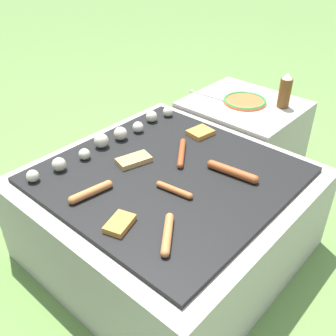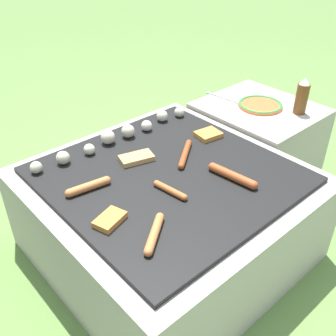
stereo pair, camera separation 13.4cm
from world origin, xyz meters
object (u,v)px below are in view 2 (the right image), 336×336
(sausage_front_center, at_px, (185,154))
(condiment_bottle, at_px, (302,97))
(fork_utensil, at_px, (221,97))
(plate_colorful, at_px, (260,105))

(sausage_front_center, relative_size, condiment_bottle, 0.99)
(sausage_front_center, height_order, fork_utensil, sausage_front_center)
(plate_colorful, bearing_deg, sausage_front_center, -171.56)
(condiment_bottle, bearing_deg, fork_utensil, 111.34)
(plate_colorful, relative_size, fork_utensil, 1.06)
(fork_utensil, bearing_deg, sausage_front_center, -151.49)
(plate_colorful, relative_size, condiment_bottle, 1.24)
(sausage_front_center, bearing_deg, fork_utensil, 28.51)
(condiment_bottle, height_order, fork_utensil, condiment_bottle)
(fork_utensil, bearing_deg, condiment_bottle, -68.66)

